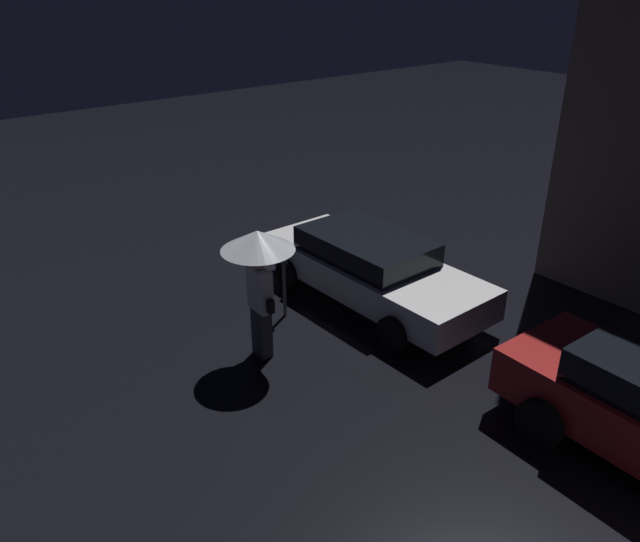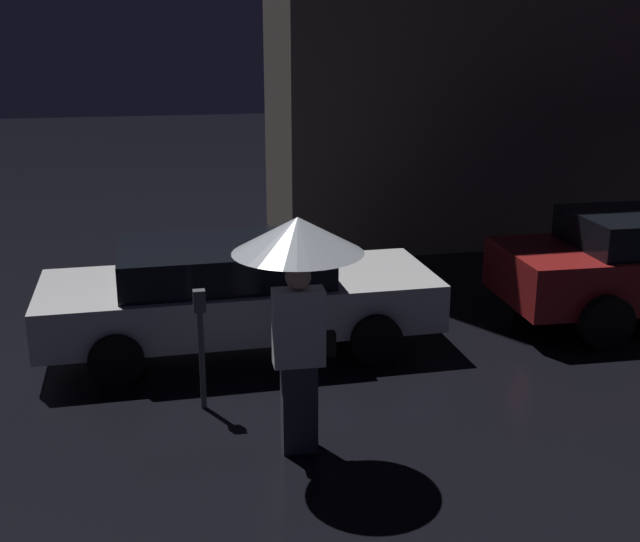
# 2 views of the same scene
# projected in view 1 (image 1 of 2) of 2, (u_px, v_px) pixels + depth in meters

# --- Properties ---
(parked_car_white) EXTENTS (4.71, 1.98, 1.29)m
(parked_car_white) POSITION_uv_depth(u_px,v_px,m) (371.00, 267.00, 11.66)
(parked_car_white) COLOR silver
(parked_car_white) RESTS_ON ground
(pedestrian_with_umbrella) EXTENTS (1.14, 1.14, 2.20)m
(pedestrian_with_umbrella) POSITION_uv_depth(u_px,v_px,m) (258.00, 258.00, 9.50)
(pedestrian_with_umbrella) COLOR #383842
(pedestrian_with_umbrella) RESTS_ON ground
(parking_meter) EXTENTS (0.12, 0.10, 1.27)m
(parking_meter) POSITION_uv_depth(u_px,v_px,m) (284.00, 277.00, 11.07)
(parking_meter) COLOR #4C5154
(parking_meter) RESTS_ON ground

